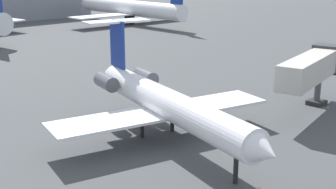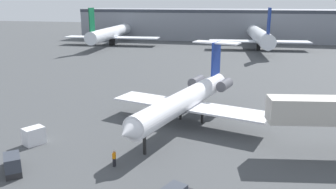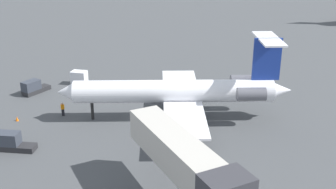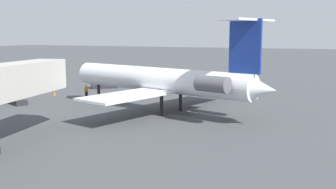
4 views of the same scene
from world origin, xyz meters
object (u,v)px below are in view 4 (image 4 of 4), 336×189
at_px(traffic_cone_near, 54,93).
at_px(baggage_tug_lead, 101,83).
at_px(baggage_tug_trailing, 14,97).
at_px(regional_jet, 163,79).
at_px(ground_crew_marshaller, 86,91).
at_px(cargo_container_uld, 144,83).

bearing_deg(traffic_cone_near, baggage_tug_lead, 167.97).
bearing_deg(traffic_cone_near, baggage_tug_trailing, -1.75).
bearing_deg(traffic_cone_near, regional_jet, 75.69).
relative_size(ground_crew_marshaller, traffic_cone_near, 3.07).
distance_m(regional_jet, cargo_container_uld, 19.01).
relative_size(regional_jet, traffic_cone_near, 49.01).
relative_size(ground_crew_marshaller, baggage_tug_lead, 0.43).
distance_m(ground_crew_marshaller, traffic_cone_near, 5.33).
height_order(baggage_tug_trailing, traffic_cone_near, baggage_tug_trailing).
bearing_deg(baggage_tug_trailing, regional_jet, 97.18).
height_order(cargo_container_uld, traffic_cone_near, cargo_container_uld).
xyz_separation_m(regional_jet, cargo_container_uld, (-15.64, -10.49, -2.58)).
xyz_separation_m(baggage_tug_lead, traffic_cone_near, (8.82, -1.88, -0.56)).
distance_m(regional_jet, baggage_tug_lead, 21.85).
distance_m(ground_crew_marshaller, baggage_tug_trailing, 9.08).
bearing_deg(cargo_container_uld, baggage_tug_trailing, -25.20).
relative_size(baggage_tug_lead, traffic_cone_near, 7.22).
distance_m(regional_jet, baggage_tug_trailing, 19.32).
bearing_deg(regional_jet, cargo_container_uld, -146.15).
height_order(regional_jet, ground_crew_marshaller, regional_jet).
height_order(baggage_tug_lead, traffic_cone_near, baggage_tug_lead).
distance_m(cargo_container_uld, traffic_cone_near, 13.66).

